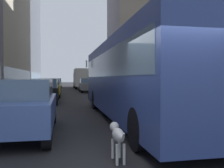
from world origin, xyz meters
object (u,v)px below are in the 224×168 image
box_truck (82,78)px  dalmatian_dog (117,135)px  transit_bus (135,75)px  car_yellow_taxi (50,87)px  pedestrian_with_handbag (222,91)px  car_silver_sedan (56,83)px  car_grey_wagon (88,85)px  car_blue_hatchback (22,107)px  pedestrian_in_coat (187,89)px  car_black_suv (45,91)px

box_truck → dalmatian_dog: size_ratio=7.79×
transit_bus → dalmatian_dog: 5.13m
car_yellow_taxi → pedestrian_with_handbag: pedestrian_with_handbag is taller
car_silver_sedan → car_grey_wagon: size_ratio=0.94×
transit_bus → pedestrian_with_handbag: 4.94m
dalmatian_dog → car_yellow_taxi: bearing=97.3°
transit_bus → car_yellow_taxi: size_ratio=2.57×
car_blue_hatchback → pedestrian_in_coat: pedestrian_in_coat is taller
car_yellow_taxi → car_blue_hatchback: (0.00, -14.88, -0.00)m
transit_bus → car_silver_sedan: transit_bus is taller
pedestrian_with_handbag → pedestrian_in_coat: 3.15m
transit_bus → car_yellow_taxi: bearing=107.2°
car_silver_sedan → car_blue_hatchback: size_ratio=0.95×
car_silver_sedan → transit_bus: bearing=-83.3°
pedestrian_with_handbag → pedestrian_in_coat: size_ratio=1.00×
car_grey_wagon → box_truck: 9.93m
transit_bus → pedestrian_in_coat: transit_bus is taller
car_black_suv → pedestrian_in_coat: (8.57, -3.24, 0.19)m
car_yellow_taxi → box_truck: bearing=76.2°
car_silver_sedan → car_grey_wagon: (4.00, -14.58, 0.00)m
car_yellow_taxi → dalmatian_dog: bearing=-82.7°
transit_bus → car_blue_hatchback: (-4.00, -1.97, -0.96)m
car_silver_sedan → pedestrian_with_handbag: size_ratio=2.36×
car_silver_sedan → car_blue_hatchback: (-0.00, -35.82, 0.00)m
car_black_suv → pedestrian_in_coat: 9.17m
car_grey_wagon → car_yellow_taxi: same height
transit_bus → pedestrian_in_coat: (4.57, 4.30, -0.77)m
car_black_suv → box_truck: (4.00, 21.62, 0.84)m
dalmatian_dog → car_grey_wagon: bearing=85.8°
transit_bus → dalmatian_dog: bearing=-110.4°
car_grey_wagon → car_blue_hatchback: 21.61m
car_silver_sedan → car_yellow_taxi: size_ratio=0.89×
car_grey_wagon → transit_bus: bearing=-90.0°
car_silver_sedan → car_grey_wagon: bearing=-74.7°
car_yellow_taxi → dalmatian_dog: (2.26, -17.57, -0.31)m
car_black_suv → pedestrian_with_handbag: size_ratio=2.81×
car_yellow_taxi → car_black_suv: bearing=-90.0°
car_yellow_taxi → pedestrian_in_coat: 12.15m
car_blue_hatchback → pedestrian_in_coat: (8.57, 6.27, 0.19)m
car_black_suv → car_blue_hatchback: 9.51m
car_black_suv → car_blue_hatchback: bearing=-90.0°
car_silver_sedan → pedestrian_in_coat: bearing=-73.8°
car_yellow_taxi → box_truck: 16.76m
transit_bus → car_grey_wagon: transit_bus is taller
pedestrian_with_handbag → car_yellow_taxi: bearing=126.6°
transit_bus → pedestrian_in_coat: bearing=43.2°
dalmatian_dog → pedestrian_in_coat: (6.31, 8.96, 0.50)m
transit_bus → car_black_suv: 8.59m
car_yellow_taxi → box_truck: box_truck is taller
car_silver_sedan → pedestrian_in_coat: pedestrian_in_coat is taller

